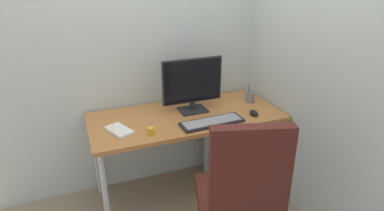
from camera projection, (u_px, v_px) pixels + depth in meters
The scene contains 12 objects.
ground_plane at pixel (187, 192), 2.82m from camera, with size 8.00×8.00×0.00m, color gray.
wall_back at pixel (170, 17), 2.57m from camera, with size 2.93×0.04×2.80m, color #B7C1BC.
wall_side_right at pixel (297, 22), 2.34m from camera, with size 0.04×2.12×2.80m, color #B7C1BC.
desk at pixel (186, 122), 2.56m from camera, with size 1.46×0.64×0.72m.
office_chair at pixel (240, 196), 1.94m from camera, with size 0.64×0.67×1.06m.
filing_cabinet at pixel (237, 151), 2.84m from camera, with size 0.40×0.53×0.61m.
monitor at pixel (192, 83), 2.53m from camera, with size 0.47×0.17×0.42m.
keyboard at pixel (212, 122), 2.40m from camera, with size 0.47×0.17×0.02m.
mouse at pixel (254, 113), 2.53m from camera, with size 0.06×0.09×0.04m, color black.
pen_holder at pixel (250, 96), 2.76m from camera, with size 0.07×0.07×0.18m.
notebook at pixel (119, 131), 2.28m from camera, with size 0.12×0.21×0.02m, color silver.
desk_clamp_accessory at pixel (151, 131), 2.24m from camera, with size 0.04×0.04×0.05m, color orange.
Camera 1 is at (-0.79, -2.16, 1.78)m, focal length 31.17 mm.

